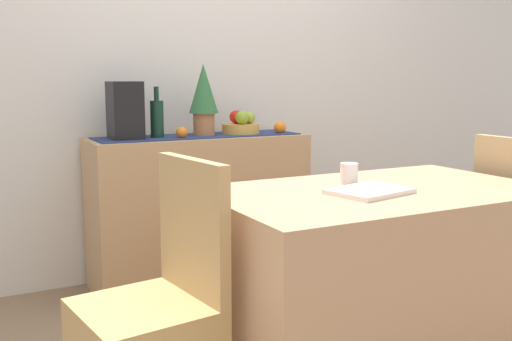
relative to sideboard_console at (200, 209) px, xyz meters
name	(u,v)px	position (x,y,z in m)	size (l,w,h in m)	color
ground_plane	(299,338)	(0.10, -0.92, -0.43)	(6.40, 6.40, 0.02)	#846C53
room_wall_rear	(197,46)	(0.10, 0.26, 0.93)	(6.40, 0.06, 2.70)	silver
sideboard_console	(200,209)	(0.00, 0.00, 0.00)	(1.23, 0.42, 0.84)	tan
table_runner	(199,136)	(0.00, 0.00, 0.42)	(1.15, 0.32, 0.01)	navy
fruit_bowl	(241,129)	(0.26, 0.00, 0.45)	(0.22, 0.22, 0.06)	gold
apple_left	(236,117)	(0.25, 0.04, 0.52)	(0.08, 0.08, 0.08)	red
apple_upper	(242,118)	(0.25, -0.04, 0.52)	(0.07, 0.07, 0.07)	#87A82C
apple_rear	(249,117)	(0.32, 0.00, 0.52)	(0.07, 0.07, 0.07)	#96AF3C
wine_bottle	(157,118)	(-0.24, 0.00, 0.53)	(0.07, 0.07, 0.28)	#143526
coffee_maker	(125,111)	(-0.41, 0.00, 0.57)	(0.16, 0.18, 0.31)	black
potted_plant	(204,96)	(0.03, 0.00, 0.64)	(0.16, 0.16, 0.40)	#AD7147
orange_loose_end	(182,133)	(-0.13, -0.07, 0.45)	(0.06, 0.06, 0.06)	orange
orange_loose_near_bowl	(280,128)	(0.49, -0.06, 0.45)	(0.07, 0.07, 0.07)	orange
dining_table	(376,282)	(0.19, -1.33, -0.05)	(1.29, 0.78, 0.74)	tan
open_book	(369,191)	(0.10, -1.39, 0.33)	(0.28, 0.21, 0.02)	white
coffee_cup	(349,173)	(0.16, -1.19, 0.36)	(0.07, 0.07, 0.08)	silver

